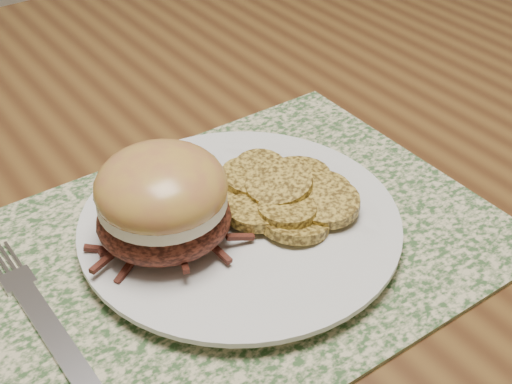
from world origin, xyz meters
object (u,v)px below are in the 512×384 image
pork_sandwich (162,201)px  fork (44,320)px  dining_table (134,223)px  dinner_plate (240,226)px

pork_sandwich → fork: pork_sandwich is taller
dining_table → fork: size_ratio=7.19×
pork_sandwich → dining_table: bearing=93.9°
dining_table → pork_sandwich: pork_sandwich is taller
dining_table → pork_sandwich: size_ratio=11.04×
dinner_plate → fork: 0.18m
dinner_plate → pork_sandwich: bearing=168.4°
dinner_plate → pork_sandwich: size_ratio=1.91×
dining_table → dinner_plate: (0.03, -0.16, 0.09)m
dinner_plate → pork_sandwich: pork_sandwich is taller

